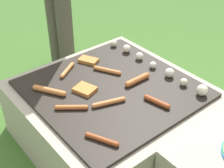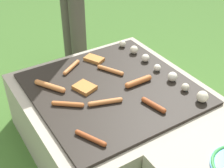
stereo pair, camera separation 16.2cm
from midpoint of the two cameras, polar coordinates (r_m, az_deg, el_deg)
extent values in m
plane|color=#3D6628|center=(1.87, 2.51, -9.96)|extent=(14.00, 14.00, 0.00)
cube|color=#A89E8C|center=(1.75, 2.66, -5.86)|extent=(0.91, 0.91, 0.35)
cube|color=black|center=(1.64, 2.83, -0.93)|extent=(0.80, 0.80, 0.02)
cylinder|color=#4C473D|center=(2.38, -5.89, 11.80)|extent=(0.11, 0.11, 0.79)
cylinder|color=#4C473D|center=(2.27, -4.24, 10.67)|extent=(0.11, 0.11, 0.79)
cylinder|color=#C6753D|center=(1.51, 1.84, -3.41)|extent=(0.07, 0.15, 0.02)
sphere|color=#C6753D|center=(1.50, -0.95, -3.83)|extent=(0.02, 0.02, 0.02)
sphere|color=#C6753D|center=(1.53, 4.57, -2.99)|extent=(0.02, 0.02, 0.02)
cylinder|color=#B7602D|center=(1.66, 7.65, 0.37)|extent=(0.03, 0.14, 0.03)
sphere|color=#B7602D|center=(1.70, 9.46, 1.06)|extent=(0.03, 0.03, 0.03)
sphere|color=#B7602D|center=(1.63, 5.76, -0.36)|extent=(0.03, 0.03, 0.03)
cylinder|color=#C6753D|center=(1.78, -4.84, 2.99)|extent=(0.09, 0.13, 0.02)
sphere|color=#C6753D|center=(1.73, -5.97, 1.90)|extent=(0.02, 0.02, 0.02)
sphere|color=#C6753D|center=(1.83, -3.78, 4.03)|extent=(0.02, 0.02, 0.02)
cylinder|color=#93421E|center=(1.33, -0.42, -10.00)|extent=(0.13, 0.08, 0.02)
sphere|color=#93421E|center=(1.36, -2.92, -8.91)|extent=(0.02, 0.02, 0.02)
sphere|color=#93421E|center=(1.30, 2.19, -11.12)|extent=(0.02, 0.02, 0.02)
cylinder|color=#C6753D|center=(1.75, 2.35, 2.47)|extent=(0.14, 0.09, 0.02)
sphere|color=#C6753D|center=(1.78, 0.26, 3.10)|extent=(0.02, 0.02, 0.02)
sphere|color=#C6753D|center=(1.72, 4.50, 1.82)|extent=(0.02, 0.02, 0.02)
cylinder|color=#93421E|center=(1.52, 10.66, -3.91)|extent=(0.12, 0.05, 0.03)
sphere|color=#93421E|center=(1.54, 8.86, -2.93)|extent=(0.03, 0.03, 0.03)
sphere|color=#93421E|center=(1.49, 12.53, -4.92)|extent=(0.03, 0.03, 0.03)
cylinder|color=#B7602D|center=(1.50, -5.06, -3.80)|extent=(0.10, 0.12, 0.02)
sphere|color=#B7602D|center=(1.52, -7.64, -3.60)|extent=(0.02, 0.02, 0.02)
sphere|color=#B7602D|center=(1.49, -2.44, -3.99)|extent=(0.02, 0.02, 0.02)
cylinder|color=#C6753D|center=(1.63, -8.55, -0.47)|extent=(0.15, 0.11, 0.03)
sphere|color=#C6753D|center=(1.67, -10.85, 0.26)|extent=(0.03, 0.03, 0.03)
sphere|color=#C6753D|center=(1.59, -6.13, -1.24)|extent=(0.03, 0.03, 0.03)
cube|color=#B27033|center=(1.86, -0.80, 4.50)|extent=(0.13, 0.11, 0.02)
cube|color=#B27033|center=(1.61, -2.18, -0.72)|extent=(0.13, 0.11, 0.02)
sphere|color=beige|center=(2.01, 4.26, 7.27)|extent=(0.04, 0.04, 0.04)
sphere|color=beige|center=(1.94, 6.45, 6.18)|extent=(0.05, 0.05, 0.05)
sphere|color=silver|center=(1.86, 8.63, 4.67)|extent=(0.05, 0.05, 0.05)
sphere|color=silver|center=(1.79, 10.85, 2.87)|extent=(0.04, 0.04, 0.04)
sphere|color=silver|center=(1.72, 13.68, 1.23)|extent=(0.05, 0.05, 0.05)
sphere|color=beige|center=(1.66, 16.01, -0.66)|extent=(0.04, 0.04, 0.04)
sphere|color=beige|center=(1.60, 19.03, -2.31)|extent=(0.06, 0.06, 0.06)
camera|label=1|loc=(0.08, -87.14, 1.99)|focal=50.00mm
camera|label=2|loc=(0.08, 92.86, -1.99)|focal=50.00mm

